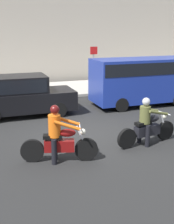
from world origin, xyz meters
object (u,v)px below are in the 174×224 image
motorcycle_with_rider_orange_stripe (59,139)px  parked_sedan_black (21,95)px  parked_van_cobalt_blue (142,78)px  motorcycle_with_rider_olive (147,125)px  street_sign_post (94,63)px

motorcycle_with_rider_orange_stripe → parked_sedan_black: 5.08m
parked_sedan_black → parked_van_cobalt_blue: bearing=-0.2°
parked_sedan_black → parked_van_cobalt_blue: 5.81m
motorcycle_with_rider_olive → parked_sedan_black: (-3.32, 4.74, 0.25)m
motorcycle_with_rider_orange_stripe → parked_sedan_black: parked_sedan_black is taller
street_sign_post → motorcycle_with_rider_orange_stripe: bearing=-116.3°
motorcycle_with_rider_olive → motorcycle_with_rider_orange_stripe: motorcycle_with_rider_orange_stripe is taller
motorcycle_with_rider_olive → motorcycle_with_rider_orange_stripe: size_ratio=1.06×
motorcycle_with_rider_orange_stripe → street_sign_post: street_sign_post is taller
motorcycle_with_rider_olive → street_sign_post: street_sign_post is taller
parked_sedan_black → motorcycle_with_rider_olive: bearing=-55.0°
parked_van_cobalt_blue → street_sign_post: bearing=104.1°
parked_sedan_black → street_sign_post: bearing=39.6°
motorcycle_with_rider_orange_stripe → parked_sedan_black: bearing=93.8°
motorcycle_with_rider_orange_stripe → parked_sedan_black: size_ratio=0.49×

